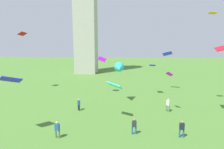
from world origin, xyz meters
TOP-DOWN VIEW (x-y plane):
  - person_0 at (-1.59, 19.93)m, footprint 0.44×0.46m
  - person_1 at (9.96, 20.44)m, footprint 0.48×0.49m
  - person_2 at (-1.70, 12.73)m, footprint 0.49×0.32m
  - person_3 at (9.74, 13.75)m, footprint 0.50×0.26m
  - person_4 at (5.38, 14.02)m, footprint 0.48×0.31m
  - kite_flying_0 at (15.66, 23.21)m, footprint 1.15×0.89m
  - kite_flying_1 at (9.90, 20.36)m, footprint 0.78×1.02m
  - kite_flying_2 at (15.29, 19.52)m, footprint 1.18×1.61m
  - kite_flying_3 at (8.88, 28.18)m, footprint 1.01×1.39m
  - kite_flying_4 at (-14.25, 29.71)m, footprint 1.10×1.52m
  - kite_flying_5 at (-6.07, 13.22)m, footprint 2.10×1.93m
  - kite_flying_6 at (3.28, 17.53)m, footprint 1.79×1.61m
  - kite_flying_7 at (11.95, 31.61)m, footprint 1.93×1.41m
  - kite_flying_8 at (0.39, 28.33)m, footprint 1.54×0.98m
  - kite_flying_9 at (3.51, 23.50)m, footprint 1.57×2.22m

SIDE VIEW (x-z plane):
  - person_0 at x=-1.59m, z-range 0.10..1.66m
  - person_4 at x=5.38m, z-range 0.10..1.69m
  - person_2 at x=-1.70m, z-range 0.11..1.72m
  - person_3 at x=9.74m, z-range 0.11..1.74m
  - person_1 at x=9.96m, z-range 0.11..1.79m
  - kite_flying_6 at x=3.28m, z-range 3.48..4.48m
  - kite_flying_1 at x=9.90m, z-range 4.54..5.30m
  - kite_flying_3 at x=8.88m, z-range 4.86..5.34m
  - kite_flying_9 at x=3.51m, z-range 4.34..5.94m
  - kite_flying_5 at x=-6.07m, z-range 4.84..5.84m
  - kite_flying_8 at x=0.39m, z-range 5.61..6.55m
  - kite_flying_7 at x=11.95m, z-range 6.38..7.45m
  - kite_flying_2 at x=15.29m, z-range 7.73..8.46m
  - kite_flying_4 at x=-14.25m, z-range 10.05..10.82m
  - kite_flying_0 at x=15.66m, z-range 12.48..12.73m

